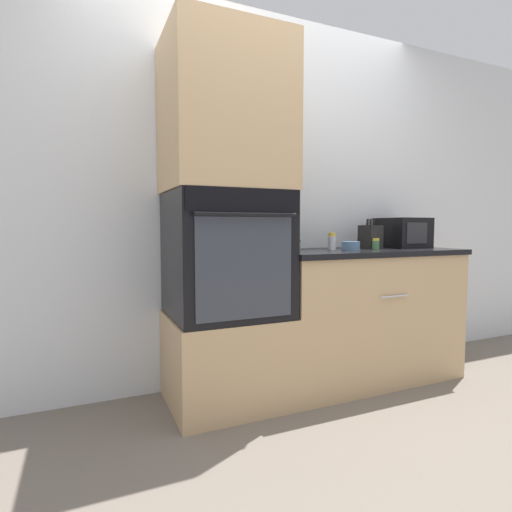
# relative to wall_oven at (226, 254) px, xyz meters

# --- Properties ---
(ground_plane) EXTENTS (12.00, 12.00, 0.00)m
(ground_plane) POSITION_rel_wall_oven_xyz_m (0.34, -0.30, -0.89)
(ground_plane) COLOR #6B6056
(wall_back) EXTENTS (8.00, 0.05, 2.50)m
(wall_back) POSITION_rel_wall_oven_xyz_m (0.34, 0.33, 0.36)
(wall_back) COLOR silver
(wall_back) RESTS_ON ground_plane
(oven_cabinet_base) EXTENTS (0.68, 0.60, 0.53)m
(oven_cabinet_base) POSITION_rel_wall_oven_xyz_m (0.00, 0.00, -0.63)
(oven_cabinet_base) COLOR tan
(oven_cabinet_base) RESTS_ON ground_plane
(wall_oven) EXTENTS (0.65, 0.64, 0.72)m
(wall_oven) POSITION_rel_wall_oven_xyz_m (0.00, 0.00, 0.00)
(wall_oven) COLOR black
(wall_oven) RESTS_ON oven_cabinet_base
(oven_cabinet_upper) EXTENTS (0.68, 0.60, 0.87)m
(oven_cabinet_upper) POSITION_rel_wall_oven_xyz_m (0.00, 0.00, 0.79)
(oven_cabinet_upper) COLOR tan
(oven_cabinet_upper) RESTS_ON wall_oven
(counter_unit) EXTENTS (1.34, 0.63, 0.90)m
(counter_unit) POSITION_rel_wall_oven_xyz_m (1.00, 0.00, -0.44)
(counter_unit) COLOR tan
(counter_unit) RESTS_ON ground_plane
(microwave) EXTENTS (0.30, 0.32, 0.22)m
(microwave) POSITION_rel_wall_oven_xyz_m (1.43, 0.09, 0.12)
(microwave) COLOR black
(microwave) RESTS_ON counter_unit
(knife_block) EXTENTS (0.11, 0.15, 0.21)m
(knife_block) POSITION_rel_wall_oven_xyz_m (1.12, 0.07, 0.09)
(knife_block) COLOR black
(knife_block) RESTS_ON counter_unit
(bowl) EXTENTS (0.12, 0.12, 0.06)m
(bowl) POSITION_rel_wall_oven_xyz_m (0.87, -0.03, 0.04)
(bowl) COLOR #517599
(bowl) RESTS_ON counter_unit
(condiment_jar_near) EXTENTS (0.05, 0.05, 0.08)m
(condiment_jar_near) POSITION_rel_wall_oven_xyz_m (1.07, -0.03, 0.04)
(condiment_jar_near) COLOR #427047
(condiment_jar_near) RESTS_ON counter_unit
(condiment_jar_mid) EXTENTS (0.04, 0.04, 0.06)m
(condiment_jar_mid) POSITION_rel_wall_oven_xyz_m (0.59, 0.19, 0.04)
(condiment_jar_mid) COLOR silver
(condiment_jar_mid) RESTS_ON counter_unit
(condiment_jar_far) EXTENTS (0.05, 0.05, 0.12)m
(condiment_jar_far) POSITION_rel_wall_oven_xyz_m (0.74, 0.00, 0.06)
(condiment_jar_far) COLOR silver
(condiment_jar_far) RESTS_ON counter_unit
(condiment_jar_back) EXTENTS (0.04, 0.04, 0.10)m
(condiment_jar_back) POSITION_rel_wall_oven_xyz_m (0.81, 0.11, 0.06)
(condiment_jar_back) COLOR silver
(condiment_jar_back) RESTS_ON counter_unit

